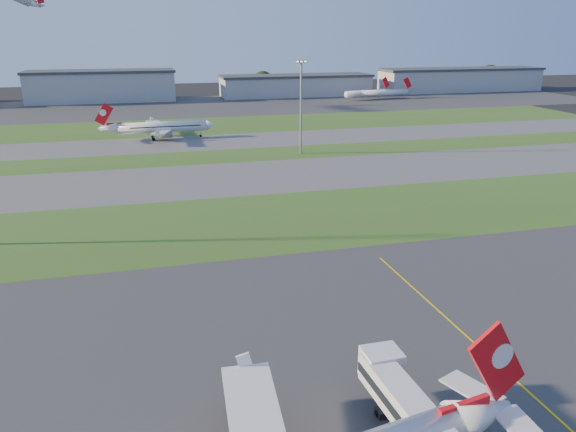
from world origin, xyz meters
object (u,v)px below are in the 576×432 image
object	(u,v)px
airliner_taxiing	(162,127)
mini_jet_far	(385,93)
mini_jet_near	(366,93)
light_mast_centre	(301,101)

from	to	relation	value
airliner_taxiing	mini_jet_far	distance (m)	145.09
airliner_taxiing	mini_jet_near	size ratio (longest dim) A/B	1.24
airliner_taxiing	light_mast_centre	world-z (taller)	light_mast_centre
mini_jet_far	light_mast_centre	xyz separation A→B (m)	(-79.89, -119.58, 11.53)
light_mast_centre	mini_jet_near	bearing A→B (deg)	59.81
mini_jet_far	light_mast_centre	distance (m)	144.27
mini_jet_near	light_mast_centre	bearing A→B (deg)	-137.52
airliner_taxiing	light_mast_centre	size ratio (longest dim) A/B	1.34
airliner_taxiing	light_mast_centre	bearing A→B (deg)	136.38
mini_jet_near	light_mast_centre	xyz separation A→B (m)	(-70.28, -120.78, 11.53)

